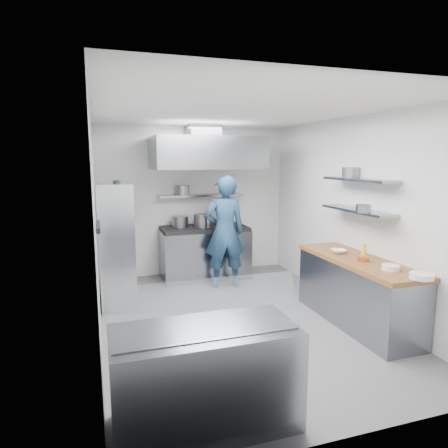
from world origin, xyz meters
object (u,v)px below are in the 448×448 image
object	(u,v)px
chef	(225,232)
display_case	(205,378)
gas_range	(205,254)
wire_rack	(116,244)

from	to	relation	value
chef	display_case	bearing A→B (deg)	73.96
display_case	gas_range	bearing A→B (deg)	74.98
gas_range	chef	world-z (taller)	chef
chef	wire_rack	size ratio (longest dim) A/B	1.04
chef	wire_rack	xyz separation A→B (m)	(-1.82, -0.28, -0.04)
gas_range	chef	size ratio (longest dim) A/B	0.83
wire_rack	display_case	world-z (taller)	wire_rack
wire_rack	display_case	xyz separation A→B (m)	(0.53, -3.18, -0.50)
gas_range	wire_rack	bearing A→B (deg)	-150.44
gas_range	display_case	world-z (taller)	gas_range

